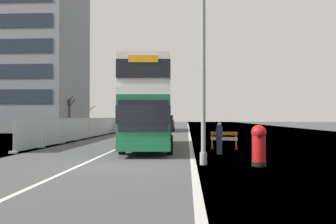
% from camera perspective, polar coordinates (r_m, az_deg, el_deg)
% --- Properties ---
extents(ground, '(140.00, 280.00, 0.10)m').
position_cam_1_polar(ground, '(13.41, -6.18, -9.29)').
color(ground, '#424244').
extents(double_decker_bus, '(3.22, 11.35, 4.93)m').
position_cam_1_polar(double_decker_bus, '(20.88, -3.16, 1.05)').
color(double_decker_bus, '#196042').
rests_on(double_decker_bus, ground).
extents(lamppost_foreground, '(0.29, 0.70, 7.94)m').
position_cam_1_polar(lamppost_foreground, '(13.70, 5.99, 6.79)').
color(lamppost_foreground, gray).
rests_on(lamppost_foreground, ground).
extents(red_pillar_postbox, '(0.58, 0.58, 1.61)m').
position_cam_1_polar(red_pillar_postbox, '(13.65, 15.13, -5.17)').
color(red_pillar_postbox, black).
rests_on(red_pillar_postbox, ground).
extents(roadworks_barrier, '(1.63, 0.86, 1.05)m').
position_cam_1_polar(roadworks_barrier, '(20.40, 9.47, -4.46)').
color(roadworks_barrier, orange).
rests_on(roadworks_barrier, ground).
extents(construction_site_fence, '(0.44, 27.40, 1.92)m').
position_cam_1_polar(construction_site_fence, '(32.24, -13.30, -2.67)').
color(construction_site_fence, '#A8AAAD').
rests_on(construction_site_fence, ground).
extents(car_oncoming_near, '(1.96, 4.18, 2.23)m').
position_cam_1_polar(car_oncoming_near, '(40.45, -6.73, -2.15)').
color(car_oncoming_near, silver).
rests_on(car_oncoming_near, ground).
extents(car_receding_mid, '(1.92, 4.24, 2.22)m').
position_cam_1_polar(car_receding_mid, '(46.62, -0.11, -1.99)').
color(car_receding_mid, black).
rests_on(car_receding_mid, ground).
extents(car_receding_far, '(1.99, 4.56, 2.37)m').
position_cam_1_polar(car_receding_far, '(53.15, -4.40, -1.80)').
color(car_receding_far, gray).
rests_on(car_receding_far, ground).
extents(bare_tree_far_verge_near, '(2.08, 2.03, 4.80)m').
position_cam_1_polar(bare_tree_far_verge_near, '(45.57, -16.47, -0.15)').
color(bare_tree_far_verge_near, '#4C3D2D').
rests_on(bare_tree_far_verge_near, ground).
extents(bare_tree_far_verge_mid, '(3.39, 3.18, 4.35)m').
position_cam_1_polar(bare_tree_far_verge_mid, '(64.81, -13.71, -0.64)').
color(bare_tree_far_verge_mid, '#4C3D2D').
rests_on(bare_tree_far_verge_mid, ground).
extents(pedestrian_at_kerb, '(0.34, 0.34, 1.66)m').
position_cam_1_polar(pedestrian_at_kerb, '(17.69, 8.68, -4.40)').
color(pedestrian_at_kerb, '#2D3342').
rests_on(pedestrian_at_kerb, ground).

